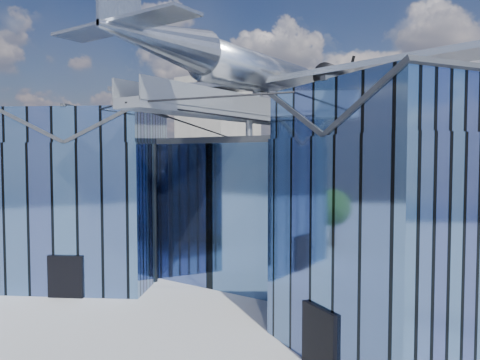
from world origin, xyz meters
The scene contains 4 objects.
ground_plane centered at (0.00, 0.00, 0.00)m, with size 120.00×120.00×0.00m, color gray.
museum centered at (0.00, 5.82, 5.54)m, with size 32.88×24.50×17.60m.
bg_towers centered at (1.45, 50.49, 10.01)m, with size 77.00×24.50×26.00m.
tree_side_w centered at (-26.97, 9.40, 3.53)m, with size 4.41×4.41×5.21m.
Camera 1 is at (16.46, -21.47, 8.70)m, focal length 35.00 mm.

